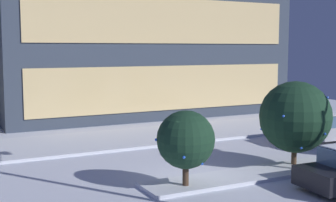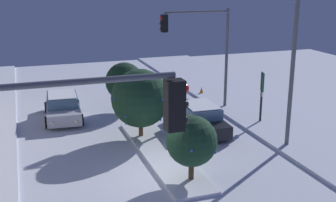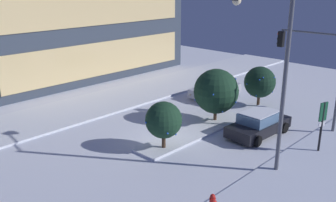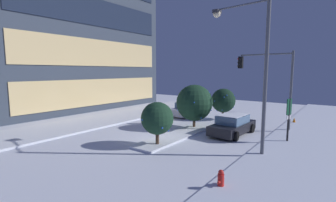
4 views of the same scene
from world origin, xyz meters
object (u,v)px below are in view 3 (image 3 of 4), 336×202
parking_info_sign (322,121)px  decorated_tree_median (164,120)px  car_near (259,124)px  decorated_tree_right_of_median (260,82)px  car_far (215,88)px  decorated_tree_left_of_median (216,91)px  street_lamp_arched (270,60)px  traffic_light_corner_near_right (314,60)px

parking_info_sign → decorated_tree_median: bearing=57.5°
parking_info_sign → decorated_tree_median: 8.48m
car_near → parking_info_sign: (0.05, -3.72, 1.16)m
decorated_tree_right_of_median → parking_info_sign: bearing=-125.9°
car_near → car_far: same height
car_near → parking_info_sign: 3.90m
decorated_tree_left_of_median → car_far: bearing=37.1°
street_lamp_arched → decorated_tree_right_of_median: bearing=-51.3°
car_near → parking_info_sign: size_ratio=1.60×
traffic_light_corner_near_right → decorated_tree_left_of_median: traffic_light_corner_near_right is taller
car_near → decorated_tree_left_of_median: decorated_tree_left_of_median is taller
car_near → street_lamp_arched: 6.25m
car_far → parking_info_sign: size_ratio=1.60×
parking_info_sign → decorated_tree_median: parking_info_sign is taller
car_near → traffic_light_corner_near_right: (3.45, -1.48, 3.61)m
decorated_tree_median → street_lamp_arched: bearing=-66.6°
street_lamp_arched → parking_info_sign: 5.19m
car_near → decorated_tree_left_of_median: 3.55m
parking_info_sign → car_far: bearing=-6.5°
street_lamp_arched → decorated_tree_left_of_median: 7.25m
car_far → decorated_tree_right_of_median: decorated_tree_right_of_median is taller
parking_info_sign → decorated_tree_left_of_median: bearing=17.4°
traffic_light_corner_near_right → parking_info_sign: 4.76m
traffic_light_corner_near_right → street_lamp_arched: bearing=96.2°
traffic_light_corner_near_right → street_lamp_arched: (-6.84, -0.74, 1.14)m
car_near → decorated_tree_left_of_median: (-0.04, 3.26, 1.40)m
parking_info_sign → decorated_tree_left_of_median: 6.98m
car_far → decorated_tree_median: (-10.00, -3.99, 1.05)m
decorated_tree_right_of_median → street_lamp_arched: bearing=-148.0°
traffic_light_corner_near_right → decorated_tree_right_of_median: traffic_light_corner_near_right is taller
decorated_tree_left_of_median → decorated_tree_right_of_median: (4.89, -0.35, -0.27)m
parking_info_sign → street_lamp_arched: bearing=83.2°
car_far → traffic_light_corner_near_right: traffic_light_corner_near_right is taller
car_far → decorated_tree_right_of_median: 3.95m
street_lamp_arched → decorated_tree_right_of_median: 10.36m
car_far → parking_info_sign: 11.37m
car_near → decorated_tree_right_of_median: 5.77m
car_far → traffic_light_corner_near_right: (-1.04, -8.17, 3.61)m
car_near → street_lamp_arched: (-3.38, -2.23, 4.76)m
traffic_light_corner_near_right → car_near: bearing=66.7°
parking_info_sign → decorated_tree_left_of_median: (-0.09, 6.98, 0.25)m
car_near → decorated_tree_median: (-5.51, 2.69, 1.05)m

